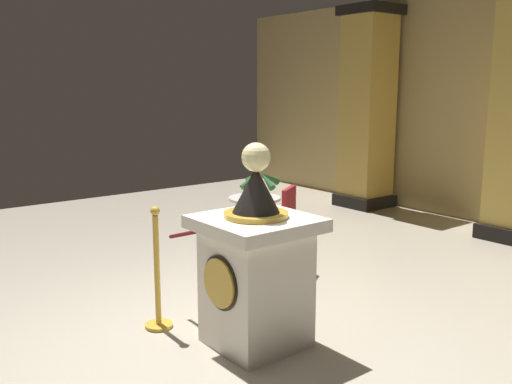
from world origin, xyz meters
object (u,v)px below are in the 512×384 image
Objects in this scene: cafe_table at (255,219)px; cafe_chair_red at (281,221)px; pedestal_clock at (256,268)px; stanchion_near at (265,261)px; stanchion_far at (158,285)px; potted_palm_left at (259,217)px.

cafe_table is 0.77× the size of cafe_chair_red.
pedestal_clock reaches higher than stanchion_near.
cafe_chair_red is at bearing 133.25° from pedestal_clock.
stanchion_near is (-0.73, 0.68, -0.26)m from pedestal_clock.
cafe_table is at bearing 169.90° from cafe_chair_red.
stanchion_far is 3.08m from potted_palm_left.
stanchion_far is 1.89m from cafe_chair_red.
potted_palm_left is (-1.81, 1.37, -0.09)m from stanchion_near.
potted_palm_left is (-1.77, 2.52, -0.09)m from stanchion_far.
pedestal_clock is 3.28m from potted_palm_left.
cafe_table is at bearing 146.09° from stanchion_near.
potted_palm_left is 1.48m from cafe_chair_red.
cafe_table is at bearing 120.09° from stanchion_far.
cafe_chair_red is at bearing -10.10° from cafe_table.
potted_palm_left is at bearing 150.97° from cafe_chair_red.
stanchion_near is 1.11× the size of cafe_chair_red.
pedestal_clock is 0.93m from stanchion_far.
stanchion_near is 0.88m from cafe_chair_red.
potted_palm_left is at bearing 137.81° from cafe_table.
cafe_chair_red is at bearing 129.02° from stanchion_near.
cafe_table is (-1.15, 0.78, 0.10)m from stanchion_near.
stanchion_near reaches higher than cafe_table.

